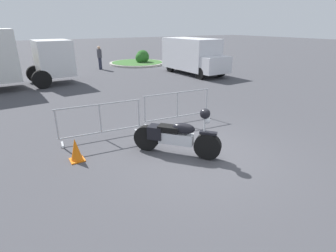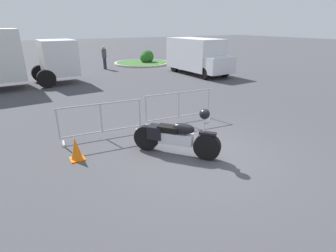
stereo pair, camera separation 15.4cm
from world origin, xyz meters
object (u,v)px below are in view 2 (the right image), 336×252
at_px(delivery_van, 197,55).
at_px(crowd_barrier_near, 101,120).
at_px(pedestrian, 104,57).
at_px(motorcycle, 176,136).
at_px(crowd_barrier_far, 179,107).
at_px(traffic_cone, 76,149).

bearing_deg(delivery_van, crowd_barrier_near, -51.99).
distance_m(crowd_barrier_near, pedestrian, 13.17).
bearing_deg(pedestrian, motorcycle, -91.47).
bearing_deg(delivery_van, motorcycle, -40.62).
xyz_separation_m(delivery_van, pedestrian, (-4.82, 5.06, -0.32)).
distance_m(crowd_barrier_far, traffic_cone, 3.79).
bearing_deg(traffic_cone, crowd_barrier_far, 15.39).
bearing_deg(motorcycle, crowd_barrier_near, 173.67).
xyz_separation_m(crowd_barrier_near, pedestrian, (4.01, 12.54, 0.36)).
xyz_separation_m(pedestrian, traffic_cone, (-4.98, -13.55, -0.63)).
xyz_separation_m(crowd_barrier_near, crowd_barrier_far, (2.68, 0.00, 0.00)).
bearing_deg(pedestrian, crowd_barrier_near, -98.78).
relative_size(pedestrian, traffic_cone, 2.86).
bearing_deg(delivery_van, traffic_cone, -51.38).
bearing_deg(crowd_barrier_far, crowd_barrier_near, 180.00).
bearing_deg(crowd_barrier_near, crowd_barrier_far, 0.00).
height_order(crowd_barrier_far, delivery_van, delivery_van).
relative_size(motorcycle, traffic_cone, 3.21).
distance_m(crowd_barrier_near, crowd_barrier_far, 2.68).
bearing_deg(motorcycle, traffic_cone, -153.35).
bearing_deg(crowd_barrier_near, pedestrian, 72.27).
bearing_deg(crowd_barrier_near, traffic_cone, -134.05).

